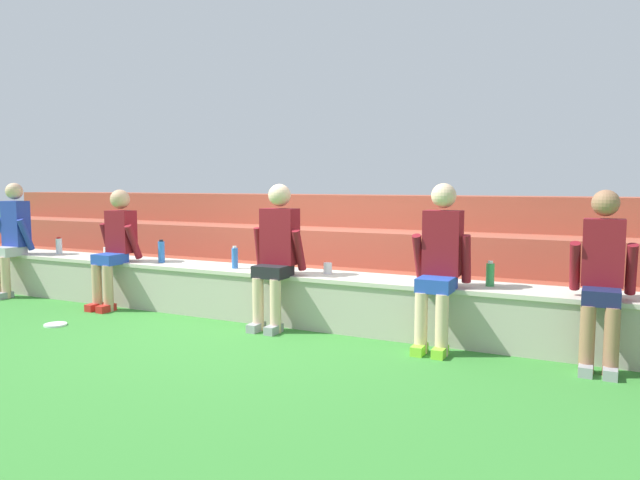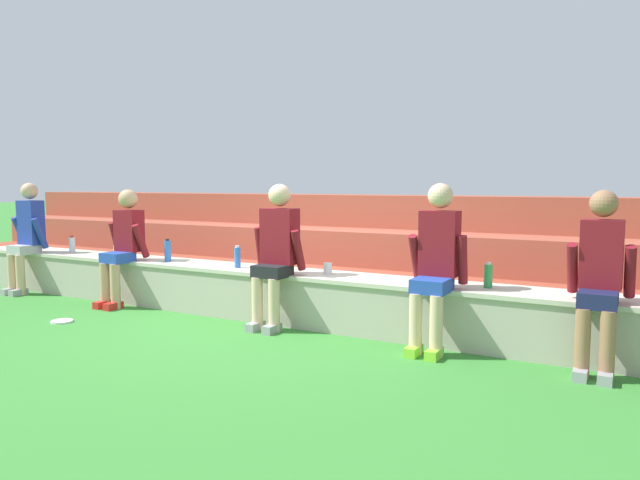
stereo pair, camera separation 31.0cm
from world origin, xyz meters
The scene contains 15 objects.
ground_plane centered at (0.00, 0.00, 0.00)m, with size 80.00×80.00×0.00m, color #388433.
stone_seating_wall centered at (0.00, 0.28, 0.28)m, with size 9.52×0.59×0.53m.
brick_bleachers centered at (0.00, 2.02, 0.50)m, with size 12.53×2.05×1.29m.
person_far_left centered at (-3.66, -0.04, 0.77)m, with size 0.50×0.50×1.45m.
person_left_of_center centered at (-1.92, 0.01, 0.74)m, with size 0.50×0.57×1.37m.
person_center centered at (0.25, 0.00, 0.78)m, with size 0.54×0.52×1.44m.
person_right_of_center centered at (1.90, 0.00, 0.77)m, with size 0.50×0.59×1.44m.
person_far_right centered at (3.18, 0.01, 0.74)m, with size 0.48×0.57×1.39m.
water_bottle_mid_left centered at (-3.22, 0.31, 0.63)m, with size 0.08×0.08×0.22m.
water_bottle_mid_right centered at (-0.40, 0.22, 0.64)m, with size 0.07×0.07×0.24m.
water_bottle_center_gap centered at (2.28, 0.30, 0.63)m, with size 0.07×0.07×0.23m.
water_bottle_near_left centered at (-1.43, 0.23, 0.65)m, with size 0.07×0.07×0.27m.
plastic_cup_right_end centered at (-2.38, 0.32, 0.59)m, with size 0.09×0.09×0.13m, color white.
plastic_cup_middle centered at (0.67, 0.31, 0.58)m, with size 0.09×0.09×0.11m, color white.
frisbee centered at (-1.81, -0.94, 0.01)m, with size 0.22×0.22×0.02m, color white.
Camera 2 is at (3.45, -4.84, 1.44)m, focal length 32.72 mm.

